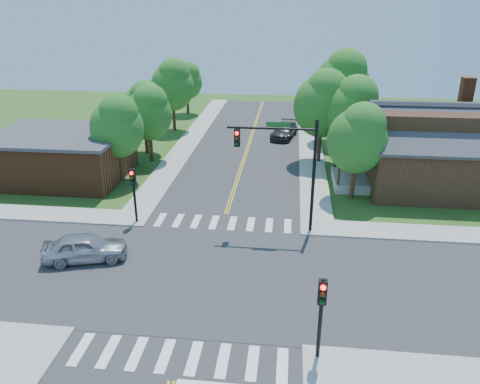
# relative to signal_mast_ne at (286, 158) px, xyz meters

# --- Properties ---
(ground) EXTENTS (100.00, 100.00, 0.00)m
(ground) POSITION_rel_signal_mast_ne_xyz_m (-3.91, -5.59, -4.85)
(ground) COLOR #2E4C17
(ground) RESTS_ON ground
(road_ns) EXTENTS (10.00, 90.00, 0.04)m
(road_ns) POSITION_rel_signal_mast_ne_xyz_m (-3.91, -5.59, -4.83)
(road_ns) COLOR #2D2D30
(road_ns) RESTS_ON ground
(road_ew) EXTENTS (90.00, 10.00, 0.04)m
(road_ew) POSITION_rel_signal_mast_ne_xyz_m (-3.91, -5.59, -4.83)
(road_ew) COLOR #2D2D30
(road_ew) RESTS_ON ground
(intersection_patch) EXTENTS (10.20, 10.20, 0.06)m
(intersection_patch) POSITION_rel_signal_mast_ne_xyz_m (-3.91, -5.59, -4.85)
(intersection_patch) COLOR #2D2D30
(intersection_patch) RESTS_ON ground
(sidewalk_ne) EXTENTS (40.00, 40.00, 0.14)m
(sidewalk_ne) POSITION_rel_signal_mast_ne_xyz_m (11.90, 10.23, -4.78)
(sidewalk_ne) COLOR #9E9B93
(sidewalk_ne) RESTS_ON ground
(sidewalk_nw) EXTENTS (40.00, 40.00, 0.14)m
(sidewalk_nw) POSITION_rel_signal_mast_ne_xyz_m (-19.73, 10.23, -4.78)
(sidewalk_nw) COLOR #9E9B93
(sidewalk_nw) RESTS_ON ground
(crosswalk_north) EXTENTS (8.85, 2.00, 0.01)m
(crosswalk_north) POSITION_rel_signal_mast_ne_xyz_m (-3.91, 0.61, -4.80)
(crosswalk_north) COLOR white
(crosswalk_north) RESTS_ON ground
(crosswalk_south) EXTENTS (8.85, 2.00, 0.01)m
(crosswalk_south) POSITION_rel_signal_mast_ne_xyz_m (-3.91, -11.79, -4.80)
(crosswalk_south) COLOR white
(crosswalk_south) RESTS_ON ground
(centerline) EXTENTS (0.30, 90.00, 0.01)m
(centerline) POSITION_rel_signal_mast_ne_xyz_m (-3.91, -5.59, -4.80)
(centerline) COLOR gold
(centerline) RESTS_ON ground
(signal_mast_ne) EXTENTS (5.30, 0.42, 7.20)m
(signal_mast_ne) POSITION_rel_signal_mast_ne_xyz_m (0.00, 0.00, 0.00)
(signal_mast_ne) COLOR black
(signal_mast_ne) RESTS_ON ground
(signal_pole_se) EXTENTS (0.34, 0.42, 3.80)m
(signal_pole_se) POSITION_rel_signal_mast_ne_xyz_m (1.69, -11.21, -2.19)
(signal_pole_se) COLOR black
(signal_pole_se) RESTS_ON ground
(signal_pole_nw) EXTENTS (0.34, 0.42, 3.80)m
(signal_pole_nw) POSITION_rel_signal_mast_ne_xyz_m (-9.51, -0.01, -2.19)
(signal_pole_nw) COLOR black
(signal_pole_nw) RESTS_ON ground
(house_ne) EXTENTS (13.05, 8.80, 7.11)m
(house_ne) POSITION_rel_signal_mast_ne_xyz_m (11.19, 8.65, -1.52)
(house_ne) COLOR #381D13
(house_ne) RESTS_ON ground
(building_nw) EXTENTS (10.40, 8.40, 3.73)m
(building_nw) POSITION_rel_signal_mast_ne_xyz_m (-18.11, 7.61, -2.97)
(building_nw) COLOR brown
(building_nw) RESTS_ON ground
(tree_e_a) EXTENTS (4.20, 3.99, 7.15)m
(tree_e_a) POSITION_rel_signal_mast_ne_xyz_m (4.92, 5.71, -0.17)
(tree_e_a) COLOR #382314
(tree_e_a) RESTS_ON ground
(tree_e_b) EXTENTS (4.69, 4.46, 7.97)m
(tree_e_b) POSITION_rel_signal_mast_ne_xyz_m (5.22, 12.48, 0.37)
(tree_e_b) COLOR #382314
(tree_e_b) RESTS_ON ground
(tree_e_c) EXTENTS (5.44, 5.17, 9.25)m
(tree_e_c) POSITION_rel_signal_mast_ne_xyz_m (5.04, 20.47, 1.21)
(tree_e_c) COLOR #382314
(tree_e_c) RESTS_ON ground
(tree_e_d) EXTENTS (4.71, 4.47, 8.00)m
(tree_e_d) POSITION_rel_signal_mast_ne_xyz_m (5.56, 28.86, 0.39)
(tree_e_d) COLOR #382314
(tree_e_d) RESTS_ON ground
(tree_w_a) EXTENTS (4.14, 3.93, 7.04)m
(tree_w_a) POSITION_rel_signal_mast_ne_xyz_m (-13.02, 7.32, -0.24)
(tree_w_a) COLOR #382314
(tree_w_a) RESTS_ON ground
(tree_w_b) EXTENTS (4.03, 3.83, 6.85)m
(tree_w_b) POSITION_rel_signal_mast_ne_xyz_m (-13.12, 14.52, -0.37)
(tree_w_b) COLOR #382314
(tree_w_b) RESTS_ON ground
(tree_w_c) EXTENTS (4.61, 4.38, 7.84)m
(tree_w_c) POSITION_rel_signal_mast_ne_xyz_m (-12.51, 22.84, 0.29)
(tree_w_c) COLOR #382314
(tree_w_c) RESTS_ON ground
(tree_w_d) EXTENTS (3.79, 3.60, 6.45)m
(tree_w_d) POSITION_rel_signal_mast_ne_xyz_m (-12.75, 30.90, -0.63)
(tree_w_d) COLOR #382314
(tree_w_d) RESTS_ON ground
(tree_house) EXTENTS (4.87, 4.63, 8.28)m
(tree_house) POSITION_rel_signal_mast_ne_xyz_m (2.86, 13.62, 0.57)
(tree_house) COLOR #382314
(tree_house) RESTS_ON ground
(tree_bldg) EXTENTS (4.07, 3.86, 6.91)m
(tree_bldg) POSITION_rel_signal_mast_ne_xyz_m (-12.06, 12.40, -0.32)
(tree_bldg) COLOR #382314
(tree_bldg) RESTS_ON ground
(car_silver) EXTENTS (4.18, 5.50, 1.55)m
(car_silver) POSITION_rel_signal_mast_ne_xyz_m (-10.86, -4.83, -4.07)
(car_silver) COLOR #B4B6BB
(car_silver) RESTS_ON ground
(car_dgrey) EXTENTS (4.18, 5.91, 1.46)m
(car_dgrey) POSITION_rel_signal_mast_ne_xyz_m (-0.46, 21.23, -4.12)
(car_dgrey) COLOR #282B2D
(car_dgrey) RESTS_ON ground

